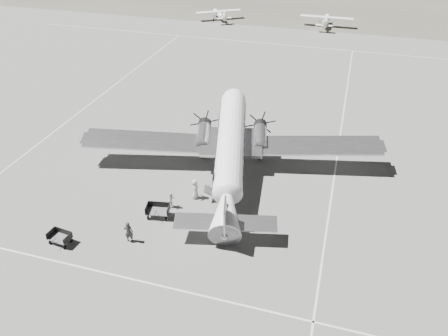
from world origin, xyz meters
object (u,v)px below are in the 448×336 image
baggage_cart_far (60,238)px  ramp_agent (172,200)px  light_plane_left (219,15)px  light_plane_right (326,22)px  dc3_airliner (230,152)px  baggage_cart_near (158,211)px  passenger (195,189)px  ground_crew (129,232)px

baggage_cart_far → ramp_agent: ramp_agent is taller
light_plane_left → baggage_cart_far: light_plane_left is taller
light_plane_right → dc3_airliner: bearing=-93.7°
baggage_cart_near → ramp_agent: size_ratio=1.30×
ramp_agent → baggage_cart_near: bearing=177.4°
dc3_airliner → light_plane_right: 53.12m
ramp_agent → passenger: passenger is taller
baggage_cart_far → ground_crew: size_ratio=0.96×
baggage_cart_far → ground_crew: bearing=25.4°
light_plane_left → passenger: size_ratio=4.99×
baggage_cart_near → baggage_cart_far: 7.61m
ground_crew → ramp_agent: bearing=-122.9°
baggage_cart_far → ramp_agent: (6.41, 6.39, 0.25)m
light_plane_left → passenger: light_plane_left is taller
baggage_cart_near → ground_crew: (-0.90, -3.28, 0.36)m
light_plane_right → baggage_cart_far: 66.46m
ground_crew → ramp_agent: (1.52, 4.73, -0.16)m
baggage_cart_near → baggage_cart_far: (-5.78, -4.94, -0.06)m
dc3_airliner → passenger: dc3_airliner is taller
dc3_airliner → light_plane_left: 54.89m
baggage_cart_far → light_plane_right: bearing=84.9°
light_plane_left → passenger: 58.06m
ground_crew → passenger: 7.15m
dc3_airliner → passenger: 4.76m
ground_crew → ramp_agent: size_ratio=1.22×
baggage_cart_near → ramp_agent: (0.62, 1.45, 0.20)m
light_plane_left → baggage_cart_near: bearing=-111.2°
dc3_airliner → light_plane_left: size_ratio=3.12×
baggage_cart_near → light_plane_right: bearing=72.6°
light_plane_left → ramp_agent: size_ratio=6.11×
light_plane_right → ground_crew: bearing=-97.4°
passenger → light_plane_left: bearing=-4.6°
passenger → ramp_agent: bearing=122.1°
light_plane_right → baggage_cart_far: (-13.52, -65.07, -0.54)m
dc3_airliner → baggage_cart_far: dc3_airliner is taller
light_plane_right → passenger: (-5.70, -56.89, -0.12)m
baggage_cart_near → baggage_cart_far: baggage_cart_near is taller
dc3_airliner → baggage_cart_far: 15.75m
dc3_airliner → ramp_agent: 6.94m
light_plane_left → light_plane_right: 20.59m
light_plane_left → ground_crew: 63.77m
baggage_cart_near → baggage_cart_far: bearing=-149.5°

